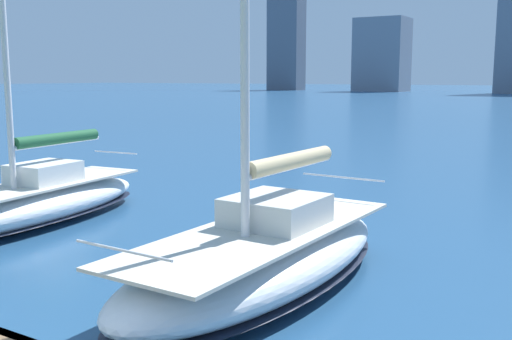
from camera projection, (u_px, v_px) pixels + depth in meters
The scene contains 2 objects.
sailboat_tan at pixel (264, 253), 11.29m from camera, with size 2.95×7.92×13.12m.
sailboat_forest at pixel (33, 201), 16.29m from camera, with size 3.03×8.10×9.89m.
Camera 1 is at (-6.31, 3.36, 3.97)m, focal length 42.00 mm.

